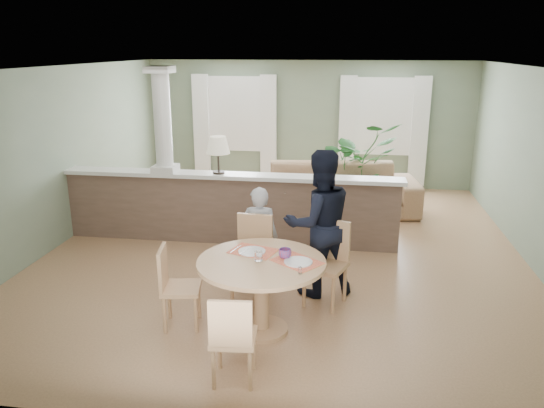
% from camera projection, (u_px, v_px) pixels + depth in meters
% --- Properties ---
extents(ground, '(8.00, 8.00, 0.00)m').
position_uv_depth(ground, '(285.00, 249.00, 8.09)').
color(ground, tan).
rests_on(ground, ground).
extents(room_shell, '(7.02, 8.02, 2.71)m').
position_uv_depth(room_shell, '(289.00, 125.00, 8.17)').
color(room_shell, gray).
rests_on(room_shell, ground).
extents(pony_wall, '(5.32, 0.38, 2.70)m').
position_uv_depth(pony_wall, '(224.00, 199.00, 8.22)').
color(pony_wall, brown).
rests_on(pony_wall, ground).
extents(sofa, '(3.18, 1.59, 0.89)m').
position_uv_depth(sofa, '(333.00, 189.00, 9.78)').
color(sofa, '#9C8055').
rests_on(sofa, ground).
extents(houseplant, '(1.93, 1.87, 1.64)m').
position_uv_depth(houseplant, '(357.00, 164.00, 10.08)').
color(houseplant, '#255C27').
rests_on(houseplant, ground).
extents(dining_table, '(1.36, 1.36, 0.93)m').
position_uv_depth(dining_table, '(262.00, 275.00, 5.60)').
color(dining_table, tan).
rests_on(dining_table, ground).
extents(chair_far_boy, '(0.50, 0.50, 1.02)m').
position_uv_depth(chair_far_boy, '(253.00, 253.00, 6.45)').
color(chair_far_boy, tan).
rests_on(chair_far_boy, ground).
extents(chair_far_man, '(0.58, 0.58, 1.01)m').
position_uv_depth(chair_far_man, '(328.00, 259.00, 6.30)').
color(chair_far_man, tan).
rests_on(chair_far_man, ground).
extents(chair_near, '(0.44, 0.44, 0.90)m').
position_uv_depth(chair_near, '(232.00, 336.00, 4.73)').
color(chair_near, tan).
rests_on(chair_near, ground).
extents(chair_side, '(0.48, 0.48, 0.92)m').
position_uv_depth(chair_side, '(174.00, 283.00, 5.76)').
color(chair_side, tan).
rests_on(chair_side, ground).
extents(child_person, '(0.48, 0.32, 1.31)m').
position_uv_depth(child_person, '(259.00, 237.00, 6.73)').
color(child_person, '#A5A5AA').
rests_on(child_person, ground).
extents(man_person, '(1.09, 1.00, 1.82)m').
position_uv_depth(man_person, '(319.00, 223.00, 6.44)').
color(man_person, black).
rests_on(man_person, ground).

